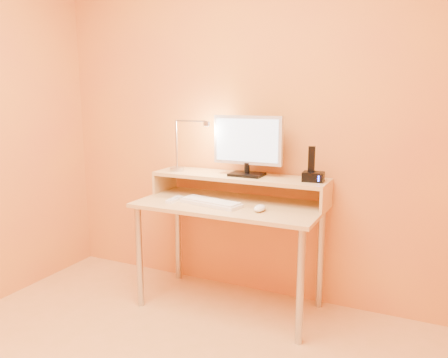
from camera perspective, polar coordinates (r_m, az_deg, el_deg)
The scene contains 25 objects.
wall_back at distance 3.09m, azimuth 3.26°, elevation 7.80°, with size 3.00×0.04×2.50m, color orange.
desk_leg_fl at distance 3.05m, azimuth -10.87°, elevation -9.85°, with size 0.04×0.04×0.69m, color #ACACAF.
desk_leg_fr at distance 2.60m, azimuth 9.80°, elevation -13.58°, with size 0.04×0.04×0.69m, color #ACACAF.
desk_leg_bl at distance 3.44m, azimuth -5.96°, elevation -7.26°, with size 0.04×0.04×0.69m, color #ACACAF.
desk_leg_br at distance 3.05m, azimuth 12.34°, elevation -9.89°, with size 0.04×0.04×0.69m, color #ACACAF.
desk_lower at distance 2.88m, azimuth 0.76°, elevation -3.37°, with size 1.20×0.60×0.03m, color tan.
shelf_riser_left at distance 3.27m, azimuth -7.63°, elevation -0.29°, with size 0.02×0.30×0.14m, color tan.
shelf_riser_right at distance 2.82m, azimuth 13.07°, elevation -2.29°, with size 0.02×0.30×0.14m, color tan.
desk_shelf at distance 2.98m, azimuth 1.96°, elevation 0.27°, with size 1.20×0.30×0.03m, color tan.
monitor_foot at distance 2.95m, azimuth 2.96°, elevation 0.59°, with size 0.22×0.16×0.02m, color black.
monitor_neck at distance 2.94m, azimuth 2.97°, elevation 1.43°, with size 0.04×0.04×0.07m, color black.
monitor_panel at distance 2.93m, azimuth 3.08°, elevation 5.03°, with size 0.47×0.04×0.32m, color #B2B3BA.
monitor_back at distance 2.95m, azimuth 3.25°, elevation 5.08°, with size 0.42×0.01×0.27m, color black.
monitor_screen at distance 2.91m, azimuth 2.94°, elevation 5.00°, with size 0.43×0.00×0.28m, color #B3D7FF.
lamp_base at distance 3.16m, azimuth -6.09°, elevation 1.29°, with size 0.10×0.10×0.03m, color #ACACAF.
lamp_post at distance 3.13m, azimuth -6.15°, elevation 4.50°, with size 0.01×0.01×0.33m, color #ACACAF.
lamp_arm at distance 3.06m, azimuth -4.27°, elevation 7.47°, with size 0.01×0.01×0.24m, color #ACACAF.
lamp_head at distance 3.00m, azimuth -2.26°, elevation 7.14°, with size 0.04×0.04×0.03m, color #ACACAF.
lamp_bulb at distance 3.00m, azimuth -2.25°, elevation 6.84°, with size 0.03×0.03×0.00m, color #FFEAC6.
phone_dock at distance 2.81m, azimuth 11.44°, elevation 0.30°, with size 0.13×0.10×0.06m, color black.
phone_handset at distance 2.80m, azimuth 11.23°, elevation 2.54°, with size 0.04×0.03×0.16m, color black.
phone_led at distance 2.75m, azimuth 12.10°, elevation 0.05°, with size 0.01×0.00×0.04m, color #334AFD.
keyboard at distance 2.83m, azimuth -1.71°, elevation -3.12°, with size 0.42×0.13×0.02m, color white.
mouse at distance 2.69m, azimuth 4.62°, elevation -3.75°, with size 0.07×0.12×0.04m, color white.
remote_control at distance 2.95m, azimuth -6.39°, elevation -2.67°, with size 0.04×0.16×0.02m, color white.
Camera 1 is at (1.15, -1.36, 1.42)m, focal length 35.44 mm.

